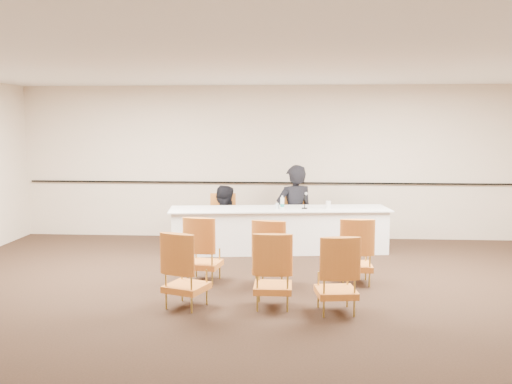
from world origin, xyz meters
TOP-DOWN VIEW (x-y plane):
  - floor at (0.00, 0.00)m, footprint 10.00×10.00m
  - ceiling at (0.00, 0.00)m, footprint 10.00×10.00m
  - wall_back at (0.00, 4.00)m, footprint 10.00×0.04m
  - wall_rail at (0.00, 3.96)m, footprint 9.80×0.04m
  - panel_table at (0.17, 2.73)m, footprint 3.93×1.35m
  - panelist_main at (0.43, 3.33)m, footprint 0.83×0.69m
  - panelist_main_chair at (0.43, 3.33)m, footprint 0.56×0.56m
  - panelist_second at (-0.89, 3.17)m, footprint 0.84×0.68m
  - panelist_second_chair at (-0.89, 3.17)m, footprint 0.56×0.56m
  - papers at (0.68, 2.77)m, footprint 0.36×0.32m
  - microphone at (0.61, 2.68)m, footprint 0.14×0.22m
  - water_bottle at (0.22, 2.64)m, footprint 0.07×0.07m
  - drinking_glass at (0.13, 2.68)m, footprint 0.07×0.07m
  - coffee_cup at (1.02, 2.75)m, footprint 0.10×0.10m
  - aud_chair_front_left at (-0.85, 0.70)m, footprint 0.57×0.57m
  - aud_chair_front_mid at (0.13, 0.53)m, footprint 0.59×0.59m
  - aud_chair_front_right at (1.29, 0.73)m, footprint 0.51×0.51m
  - aud_chair_back_left at (-0.88, -0.47)m, footprint 0.65×0.65m
  - aud_chair_back_mid at (0.18, -0.41)m, footprint 0.50×0.50m
  - aud_chair_back_right at (0.94, -0.55)m, footprint 0.57×0.57m

SIDE VIEW (x-z plane):
  - floor at x=0.00m, z-range 0.00..0.00m
  - panelist_second at x=-0.89m, z-range -0.49..1.12m
  - panel_table at x=0.17m, z-range 0.00..0.77m
  - panelist_main_chair at x=0.43m, z-range 0.00..0.95m
  - panelist_second_chair at x=-0.89m, z-range 0.00..0.95m
  - aud_chair_front_left at x=-0.85m, z-range 0.00..0.95m
  - aud_chair_front_mid at x=0.13m, z-range 0.00..0.95m
  - aud_chair_front_right at x=1.29m, z-range 0.00..0.95m
  - aud_chair_back_left at x=-0.88m, z-range 0.00..0.95m
  - aud_chair_back_mid at x=0.18m, z-range 0.00..0.95m
  - aud_chair_back_right at x=0.94m, z-range 0.00..0.95m
  - panelist_main at x=0.43m, z-range -0.45..1.50m
  - papers at x=0.68m, z-range 0.77..0.77m
  - drinking_glass at x=0.13m, z-range 0.77..0.87m
  - coffee_cup at x=1.02m, z-range 0.77..0.91m
  - water_bottle at x=0.22m, z-range 0.77..1.01m
  - microphone at x=0.61m, z-range 0.77..1.05m
  - wall_rail at x=0.00m, z-range 1.09..1.11m
  - wall_back at x=0.00m, z-range 0.00..3.00m
  - ceiling at x=0.00m, z-range 3.00..3.00m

